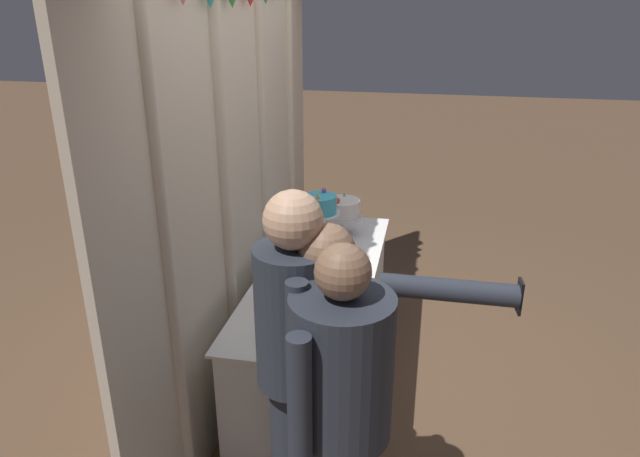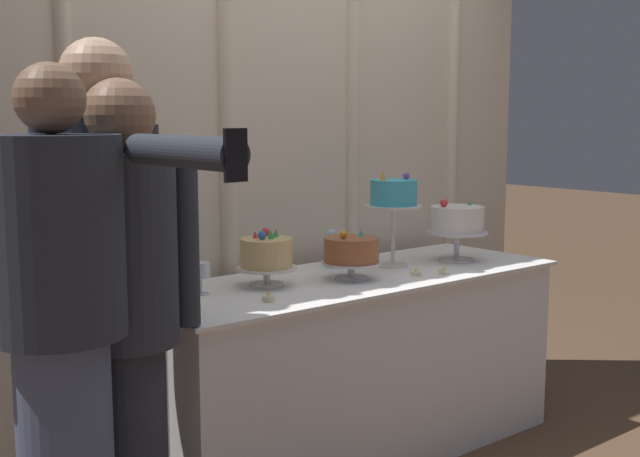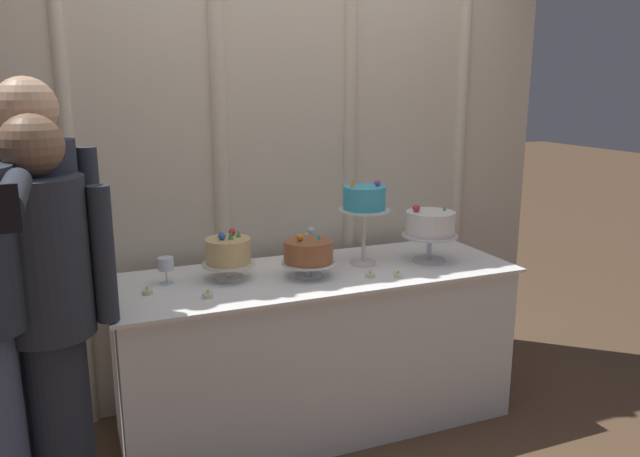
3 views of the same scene
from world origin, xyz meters
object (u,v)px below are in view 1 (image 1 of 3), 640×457
cake_table (318,328)px  flower_vase (288,255)px  cake_display_leftmost (293,283)px  guest_girl_blue_dress (342,427)px  tealight_far_left (290,341)px  guest_man_dark_suit (326,386)px  guest_man_pink_jacket (296,367)px  tealight_near_right (351,259)px  tealight_far_right (361,251)px  cake_display_rightmost (342,210)px  cake_display_midright (320,207)px  tealight_near_left (328,320)px  wine_glass (272,315)px  cake_display_midleft (325,259)px

cake_table → flower_vase: 0.51m
cake_display_leftmost → guest_girl_blue_dress: 1.10m
tealight_far_left → guest_man_dark_suit: size_ratio=0.03×
cake_display_leftmost → guest_man_pink_jacket: bearing=-165.4°
tealight_far_left → guest_man_dark_suit: bearing=-146.9°
flower_vase → guest_girl_blue_dress: 1.59m
tealight_near_right → tealight_far_right: 0.13m
cake_display_rightmost → cake_display_midright: bearing=164.7°
guest_man_dark_suit → tealight_near_right: bearing=4.2°
cake_display_rightmost → guest_man_pink_jacket: (-1.80, -0.10, -0.03)m
tealight_far_left → tealight_near_left: size_ratio=0.96×
cake_display_midright → guest_girl_blue_dress: guest_girl_blue_dress is taller
cake_display_midright → guest_man_pink_jacket: (-1.47, -0.19, -0.16)m
tealight_near_left → guest_girl_blue_dress: size_ratio=0.03×
wine_glass → flower_vase: 0.76m
tealight_far_right → guest_girl_blue_dress: guest_girl_blue_dress is taller
cake_display_leftmost → cake_display_midright: cake_display_midright is taller
cake_display_leftmost → tealight_far_right: 0.80m
tealight_near_left → tealight_near_right: 0.77m
cake_display_midleft → guest_man_dark_suit: size_ratio=0.16×
tealight_far_left → cake_table: bearing=1.6°
cake_table → guest_girl_blue_dress: 1.55m
tealight_near_left → guest_man_dark_suit: 0.63m
cake_display_midleft → tealight_near_right: 0.31m
tealight_near_right → cake_display_midright: bearing=72.1°
tealight_far_right → cake_display_midright: bearing=101.4°
cake_display_midleft → flower_vase: bearing=65.3°
tealight_near_right → guest_man_pink_jacket: bearing=179.1°
cake_table → tealight_near_left: 0.72m
cake_display_midleft → tealight_far_right: 0.43m
tealight_near_right → guest_man_dark_suit: (-1.39, -0.10, 0.06)m
tealight_near_left → cake_display_midright: bearing=14.0°
flower_vase → tealight_near_left: flower_vase is taller
tealight_far_left → cake_display_rightmost: bearing=-1.0°
tealight_far_left → tealight_near_left: 0.27m
tealight_near_left → guest_man_dark_suit: bearing=-170.2°
tealight_near_left → guest_man_dark_suit: (-0.62, -0.11, 0.06)m
cake_display_rightmost → guest_man_pink_jacket: size_ratio=0.17×
tealight_near_right → guest_man_pink_jacket: 1.41m
cake_display_leftmost → guest_man_pink_jacket: (-0.78, -0.20, 0.03)m
tealight_far_left → tealight_far_right: size_ratio=1.04×
wine_glass → cake_display_midright: bearing=-2.9°
cake_display_rightmost → tealight_far_left: 1.41m
cake_display_midleft → tealight_near_left: cake_display_midleft is taller
flower_vase → tealight_near_left: size_ratio=3.55×
tealight_far_right → guest_man_dark_suit: 1.51m
cake_display_midleft → tealight_far_left: 0.74m
tealight_near_right → guest_girl_blue_dress: guest_girl_blue_dress is taller
cake_display_leftmost → tealight_near_right: cake_display_leftmost is taller
wine_glass → tealight_far_left: 0.17m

